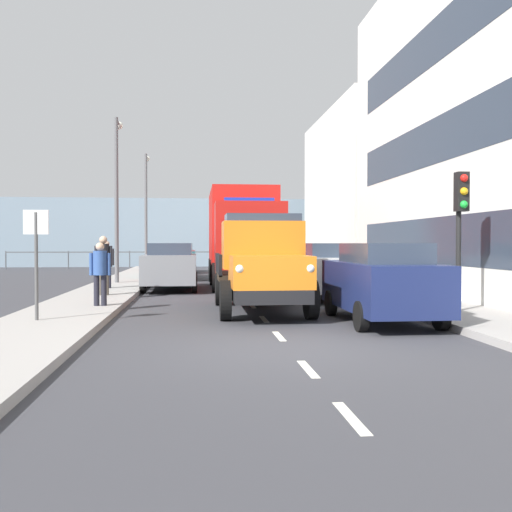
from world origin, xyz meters
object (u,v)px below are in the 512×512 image
object	(u,v)px
traffic_light_near	(461,210)
lamp_post_promenade	(117,185)
car_grey_oppositeside_0	(171,266)
pedestrian_by_lamp	(106,260)
car_navy_kerbside_near	(381,281)
car_teal_oppositeside_1	(177,260)
lamp_post_far	(146,202)
truck_vintage_orange	(262,265)
car_red_oppositeside_2	(180,257)
lorry_cargo_red	(243,234)
pedestrian_strolling	(100,269)
street_sign	(36,245)
car_white_kerbside_1	(326,270)
pedestrian_couple_a	(103,260)

from	to	relation	value
traffic_light_near	lamp_post_promenade	xyz separation A→B (m)	(9.23, -10.97, 1.59)
car_grey_oppositeside_0	pedestrian_by_lamp	world-z (taller)	pedestrian_by_lamp
car_navy_kerbside_near	car_teal_oppositeside_1	world-z (taller)	same
traffic_light_near	lamp_post_far	world-z (taller)	lamp_post_far
truck_vintage_orange	car_red_oppositeside_2	bearing A→B (deg)	-82.62
car_teal_oppositeside_1	lamp_post_promenade	xyz separation A→B (m)	(2.22, 4.44, 3.17)
car_teal_oppositeside_1	lorry_cargo_red	bearing A→B (deg)	118.26
pedestrian_strolling	pedestrian_by_lamp	world-z (taller)	pedestrian_by_lamp
lamp_post_far	street_sign	xyz separation A→B (m)	(0.43, 20.87, -2.37)
car_red_oppositeside_2	pedestrian_by_lamp	size ratio (longest dim) A/B	2.56
truck_vintage_orange	car_teal_oppositeside_1	distance (m)	14.29
car_white_kerbside_1	pedestrian_strolling	distance (m)	6.95
car_white_kerbside_1	lamp_post_promenade	world-z (taller)	lamp_post_promenade
truck_vintage_orange	pedestrian_strolling	distance (m)	4.07
lorry_cargo_red	pedestrian_strolling	xyz separation A→B (m)	(4.23, 8.19, -1.00)
pedestrian_strolling	lorry_cargo_red	bearing A→B (deg)	-117.34
truck_vintage_orange	pedestrian_by_lamp	size ratio (longest dim) A/B	3.41
car_teal_oppositeside_1	pedestrian_strolling	bearing A→B (deg)	83.79
truck_vintage_orange	traffic_light_near	size ratio (longest dim) A/B	1.76
car_navy_kerbside_near	pedestrian_by_lamp	bearing A→B (deg)	-49.88
car_teal_oppositeside_1	street_sign	world-z (taller)	street_sign
car_grey_oppositeside_0	street_sign	bearing A→B (deg)	76.12
pedestrian_couple_a	lamp_post_far	distance (m)	15.47
pedestrian_couple_a	traffic_light_near	xyz separation A→B (m)	(-8.85, 5.06, 1.27)
lamp_post_far	truck_vintage_orange	bearing A→B (deg)	103.16
lorry_cargo_red	car_red_oppositeside_2	distance (m)	11.31
pedestrian_strolling	lamp_post_far	xyz separation A→B (m)	(0.41, -18.22, 2.97)
car_navy_kerbside_near	car_red_oppositeside_2	size ratio (longest dim) A/B	0.98
truck_vintage_orange	pedestrian_couple_a	xyz separation A→B (m)	(4.40, -3.71, 0.03)
lamp_post_promenade	car_navy_kerbside_near	bearing A→B (deg)	121.78
car_teal_oppositeside_1	pedestrian_by_lamp	distance (m)	7.86
car_white_kerbside_1	car_red_oppositeside_2	xyz separation A→B (m)	(4.94, -16.36, 0.00)
lorry_cargo_red	street_sign	bearing A→B (deg)	64.90
car_grey_oppositeside_0	pedestrian_couple_a	world-z (taller)	pedestrian_couple_a
car_grey_oppositeside_0	lamp_post_far	distance (m)	12.14
car_navy_kerbside_near	pedestrian_couple_a	bearing A→B (deg)	-39.79
car_navy_kerbside_near	lamp_post_far	world-z (taller)	lamp_post_far
car_navy_kerbside_near	car_grey_oppositeside_0	distance (m)	10.51
lorry_cargo_red	car_red_oppositeside_2	bearing A→B (deg)	-75.69
lorry_cargo_red	pedestrian_strolling	size ratio (longest dim) A/B	5.17
car_teal_oppositeside_1	lamp_post_promenade	bearing A→B (deg)	63.40
car_white_kerbside_1	lorry_cargo_red	bearing A→B (deg)	-68.41
lorry_cargo_red	pedestrian_couple_a	world-z (taller)	lorry_cargo_red
car_red_oppositeside_2	lorry_cargo_red	bearing A→B (deg)	104.31
pedestrian_couple_a	street_sign	distance (m)	5.70
pedestrian_strolling	traffic_light_near	xyz separation A→B (m)	(-8.46, 2.05, 1.39)
car_white_kerbside_1	pedestrian_couple_a	world-z (taller)	pedestrian_couple_a
car_teal_oppositeside_1	traffic_light_near	size ratio (longest dim) A/B	1.43
street_sign	car_grey_oppositeside_0	bearing A→B (deg)	-103.88
car_teal_oppositeside_1	lamp_post_far	bearing A→B (deg)	-69.05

